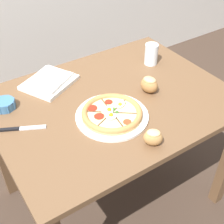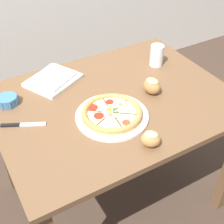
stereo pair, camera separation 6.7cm
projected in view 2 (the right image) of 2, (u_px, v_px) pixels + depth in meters
ground_plane at (114, 194)px, 2.03m from camera, size 12.00×12.00×0.00m
dining_table at (114, 117)px, 1.61m from camera, size 1.16×0.89×0.77m
pizza at (112, 114)px, 1.42m from camera, size 0.34×0.34×0.05m
ramekin_bowl at (7, 100)px, 1.49m from camera, size 0.10×0.10×0.04m
napkin_folded at (53, 79)px, 1.65m from camera, size 0.32×0.30×0.04m
bread_piece_near at (151, 139)px, 1.27m from camera, size 0.10×0.10×0.07m
bread_piece_mid at (152, 86)px, 1.55m from camera, size 0.10×0.11×0.08m
knife_main at (23, 125)px, 1.39m from camera, size 0.19×0.10×0.01m
water_glass at (157, 57)px, 1.76m from camera, size 0.07×0.07×0.12m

